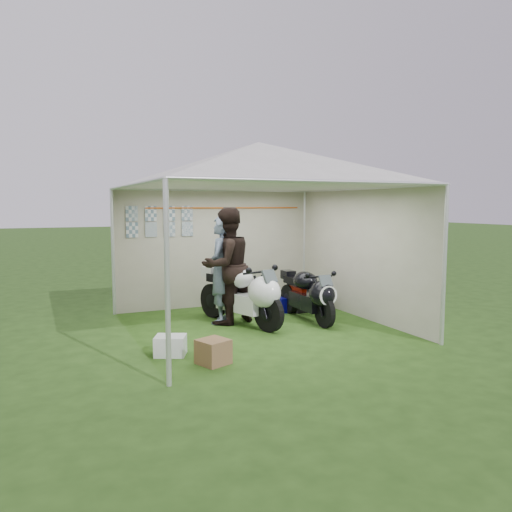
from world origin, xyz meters
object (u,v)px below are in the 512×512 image
object	(u,v)px
canopy_tent	(257,169)
motorcycle_white	(244,292)
person_blue_jacket	(221,270)
equipment_box	(304,296)
paddock_stand	(288,305)
person_dark_jacket	(227,266)
crate_0	(170,346)
motorcycle_black	(309,293)
crate_1	(213,352)

from	to	relation	value
canopy_tent	motorcycle_white	world-z (taller)	canopy_tent
person_blue_jacket	equipment_box	bearing A→B (deg)	132.98
motorcycle_white	person_blue_jacket	world-z (taller)	person_blue_jacket
paddock_stand	person_dark_jacket	world-z (taller)	person_dark_jacket
motorcycle_white	person_blue_jacket	size ratio (longest dim) A/B	1.08
crate_0	motorcycle_white	bearing A→B (deg)	36.54
motorcycle_black	person_dark_jacket	distance (m)	1.51
paddock_stand	equipment_box	bearing A→B (deg)	-3.81
motorcycle_white	equipment_box	xyz separation A→B (m)	(1.51, 0.60, -0.28)
motorcycle_black	motorcycle_white	bearing A→B (deg)	171.65
motorcycle_white	crate_1	size ratio (longest dim) A/B	5.62
motorcycle_white	motorcycle_black	size ratio (longest dim) A/B	1.11
crate_1	person_blue_jacket	bearing A→B (deg)	67.28
motorcycle_white	motorcycle_black	xyz separation A→B (m)	(1.15, -0.18, -0.07)
crate_1	crate_0	bearing A→B (deg)	125.41
equipment_box	crate_0	bearing A→B (deg)	-150.17
motorcycle_white	motorcycle_black	world-z (taller)	motorcycle_white
motorcycle_white	motorcycle_black	bearing A→B (deg)	-27.11
canopy_tent	equipment_box	world-z (taller)	canopy_tent
person_dark_jacket	motorcycle_white	bearing A→B (deg)	110.46
canopy_tent	paddock_stand	distance (m)	2.77
motorcycle_white	person_blue_jacket	xyz separation A→B (m)	(-0.29, 0.33, 0.35)
person_blue_jacket	motorcycle_white	bearing A→B (deg)	75.49
person_dark_jacket	person_blue_jacket	xyz separation A→B (m)	(-0.08, 0.07, -0.08)
person_dark_jacket	crate_0	xyz separation A→B (m)	(-1.34, -1.40, -0.85)
motorcycle_black	person_dark_jacket	size ratio (longest dim) A/B	0.90
crate_1	canopy_tent	bearing A→B (deg)	49.25
person_dark_jacket	person_blue_jacket	world-z (taller)	person_dark_jacket
motorcycle_black	crate_1	bearing A→B (deg)	-145.53
motorcycle_white	equipment_box	bearing A→B (deg)	3.70
motorcycle_white	equipment_box	distance (m)	1.65
canopy_tent	motorcycle_black	bearing A→B (deg)	2.20
person_dark_jacket	equipment_box	world-z (taller)	person_dark_jacket
crate_1	motorcycle_black	bearing A→B (deg)	33.86
crate_0	crate_1	world-z (taller)	crate_1
motorcycle_black	person_blue_jacket	world-z (taller)	person_blue_jacket
equipment_box	crate_1	world-z (taller)	equipment_box
canopy_tent	paddock_stand	xyz separation A→B (m)	(1.01, 0.85, -2.44)
canopy_tent	motorcycle_white	xyz separation A→B (m)	(-0.15, 0.22, -2.02)
equipment_box	crate_1	distance (m)	3.53
motorcycle_white	paddock_stand	world-z (taller)	motorcycle_white
canopy_tent	motorcycle_white	bearing A→B (deg)	124.37
person_dark_jacket	crate_1	distance (m)	2.34
motorcycle_black	equipment_box	size ratio (longest dim) A/B	3.25
motorcycle_white	person_dark_jacket	xyz separation A→B (m)	(-0.20, 0.26, 0.43)
motorcycle_black	crate_0	distance (m)	2.89
person_dark_jacket	canopy_tent	bearing A→B (deg)	108.54
equipment_box	paddock_stand	bearing A→B (deg)	176.19
paddock_stand	crate_0	distance (m)	3.24
person_dark_jacket	crate_0	bearing A→B (deg)	28.03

